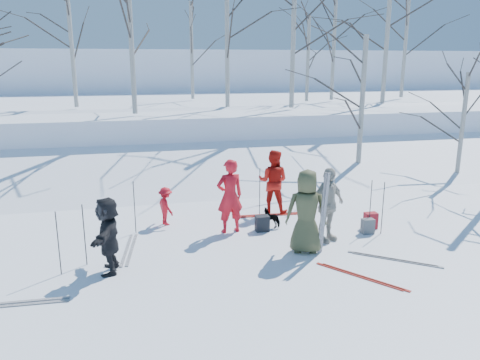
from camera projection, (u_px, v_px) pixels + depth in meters
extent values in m
plane|color=white|center=(255.00, 251.00, 10.67)|extent=(120.00, 120.00, 0.00)
cube|color=white|center=(207.00, 175.00, 17.25)|extent=(70.00, 9.49, 4.12)
cube|color=white|center=(179.00, 120.00, 26.48)|extent=(70.00, 18.00, 2.20)
cube|color=white|center=(157.00, 85.00, 46.07)|extent=(90.00, 30.00, 6.00)
imported|color=#404529|center=(307.00, 212.00, 10.40)|extent=(1.07, 0.86, 1.91)
imported|color=red|center=(230.00, 196.00, 11.65)|extent=(0.75, 0.55, 1.88)
imported|color=red|center=(273.00, 181.00, 13.24)|extent=(1.10, 1.02, 1.80)
imported|color=red|center=(166.00, 206.00, 12.28)|extent=(0.59, 0.75, 1.02)
imported|color=beige|center=(327.00, 205.00, 11.08)|extent=(1.14, 0.83, 1.80)
imported|color=black|center=(108.00, 235.00, 9.43)|extent=(0.61, 1.52, 1.59)
imported|color=black|center=(272.00, 218.00, 12.22)|extent=(0.55, 0.58, 0.46)
cube|color=silver|center=(322.00, 214.00, 10.27)|extent=(0.10, 0.17, 1.90)
cube|color=silver|center=(324.00, 214.00, 10.28)|extent=(0.10, 0.23, 1.89)
cylinder|color=black|center=(260.00, 192.00, 13.03)|extent=(0.02, 0.02, 1.34)
cylinder|color=black|center=(383.00, 208.00, 11.58)|extent=(0.02, 0.02, 1.34)
cylinder|color=black|center=(135.00, 207.00, 11.63)|extent=(0.02, 0.02, 1.34)
cylinder|color=black|center=(370.00, 206.00, 11.76)|extent=(0.02, 0.02, 1.34)
cylinder|color=black|center=(58.00, 243.00, 9.33)|extent=(0.02, 0.02, 1.34)
cylinder|color=black|center=(84.00, 235.00, 9.79)|extent=(0.02, 0.02, 1.34)
cube|color=maroon|center=(371.00, 221.00, 12.07)|extent=(0.32, 0.22, 0.42)
cube|color=#515458|center=(368.00, 226.00, 11.71)|extent=(0.30, 0.20, 0.38)
cube|color=black|center=(262.00, 223.00, 11.88)|extent=(0.34, 0.24, 0.40)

